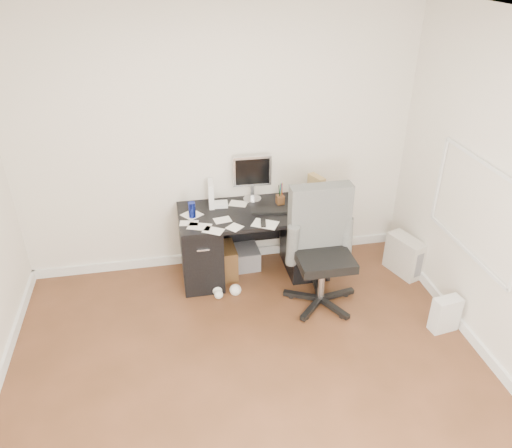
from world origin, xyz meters
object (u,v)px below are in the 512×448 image
Objects in this scene: office_chair at (324,252)px; pc_tower at (404,256)px; desk at (254,241)px; keyboard at (272,210)px; wicker_basket at (219,262)px; lcd_monitor at (252,178)px.

office_chair is 1.14m from pc_tower.
office_chair is 2.85× the size of pc_tower.
keyboard is (0.18, -0.04, 0.36)m from desk.
pc_tower is at bearing -9.03° from wicker_basket.
office_chair is (0.54, -0.62, 0.19)m from desk.
office_chair is 3.44× the size of wicker_basket.
wicker_basket is at bearing 145.22° from office_chair.
desk reaches higher than wicker_basket.
pc_tower is at bearing -0.44° from keyboard.
desk is 4.38× the size of wicker_basket.
lcd_monitor is at bearing 142.09° from pc_tower.
lcd_monitor is at bearing 121.08° from office_chair.
wicker_basket is at bearing 152.08° from pc_tower.
desk is 1.28× the size of office_chair.
pc_tower is (1.02, 0.33, -0.38)m from office_chair.
wicker_basket is at bearing -176.71° from keyboard.
lcd_monitor is 1.20× the size of keyboard.
wicker_basket is at bearing 176.92° from desk.
lcd_monitor is (0.03, 0.24, 0.60)m from desk.
keyboard is 0.70m from office_chair.
desk is 3.63× the size of pc_tower.
office_chair is 1.19m from wicker_basket.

